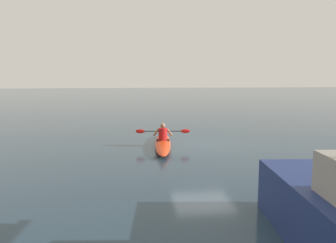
{
  "coord_description": "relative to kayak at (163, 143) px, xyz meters",
  "views": [
    {
      "loc": [
        3.15,
        13.44,
        2.88
      ],
      "look_at": [
        1.89,
        3.24,
        1.51
      ],
      "focal_mm": 35.28,
      "sensor_mm": 36.0,
      "label": 1
    }
  ],
  "objects": [
    {
      "name": "ground_plane",
      "position": [
        -1.7,
        0.15,
        -0.14
      ],
      "size": [
        160.0,
        160.0,
        0.0
      ],
      "primitive_type": "plane",
      "color": "#233847"
    },
    {
      "name": "kayaker",
      "position": [
        -0.0,
        -0.03,
        0.43
      ],
      "size": [
        2.32,
        0.52,
        0.71
      ],
      "color": "red",
      "rests_on": "kayak"
    },
    {
      "name": "kayak",
      "position": [
        0.0,
        0.0,
        0.0
      ],
      "size": [
        1.13,
        4.8,
        0.28
      ],
      "color": "red",
      "rests_on": "ground"
    }
  ]
}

